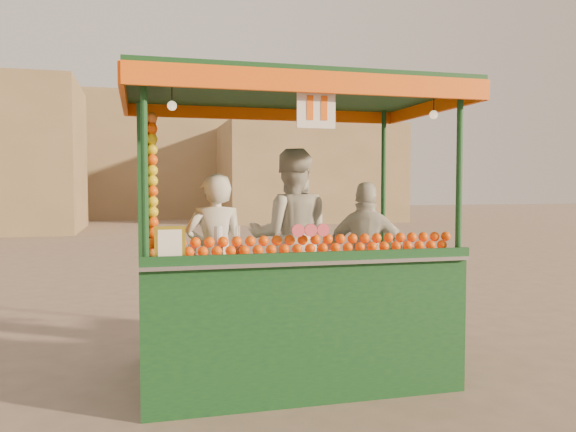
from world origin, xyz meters
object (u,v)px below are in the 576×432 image
object	(u,v)px
vendor_left	(215,256)
vendor_middle	(291,237)
juice_cart	(284,285)
vendor_right	(367,256)

from	to	relation	value
vendor_left	vendor_middle	xyz separation A→B (m)	(0.87, 0.36, 0.14)
juice_cart	vendor_right	distance (m)	1.06
juice_cart	vendor_left	size ratio (longest dim) A/B	1.88
vendor_left	vendor_right	size ratio (longest dim) A/B	1.05
vendor_middle	vendor_right	world-z (taller)	vendor_middle
vendor_right	vendor_left	bearing A→B (deg)	26.95
juice_cart	vendor_middle	size ratio (longest dim) A/B	1.60
vendor_left	vendor_right	xyz separation A→B (m)	(1.57, -0.09, -0.04)
juice_cart	vendor_middle	xyz separation A→B (m)	(0.28, 0.79, 0.38)
vendor_right	juice_cart	bearing A→B (deg)	49.34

